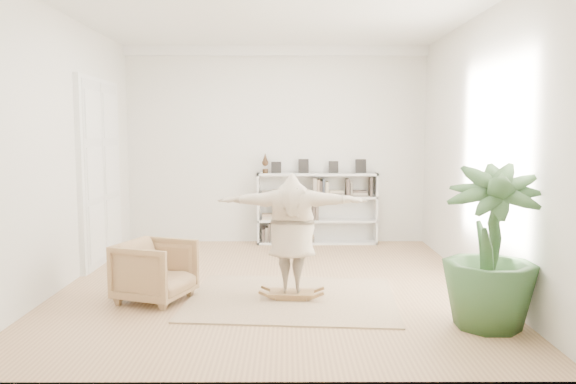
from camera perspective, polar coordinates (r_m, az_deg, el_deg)
The scene contains 9 objects.
floor at distance 7.68m, azimuth -1.57°, elevation -9.32°, with size 6.00×6.00×0.00m, color #A37954.
room_shell at distance 10.45m, azimuth -1.22°, elevation 14.15°, with size 6.00×6.00×6.00m.
doors at distance 9.19m, azimuth -18.49°, elevation 1.77°, with size 0.09×1.78×2.92m.
bookshelf at distance 10.33m, azimuth 2.93°, elevation -1.76°, with size 2.20×0.35×1.64m.
armchair at distance 7.04m, azimuth -13.32°, elevation -7.81°, with size 0.79×0.81×0.74m, color tan.
rug at distance 7.00m, azimuth 0.39°, elevation -10.75°, with size 2.50×2.00×0.02m, color tan.
rocker_board at distance 6.98m, azimuth 0.39°, elevation -10.27°, with size 0.57×0.37×0.12m.
person at distance 6.81m, azimuth 0.40°, elevation -3.85°, with size 1.79×0.49×1.46m, color #BCA88D.
houseplant at distance 6.20m, azimuth 19.84°, elevation -5.24°, with size 0.96×0.96×1.71m, color #31552A.
Camera 1 is at (0.19, -7.40, 2.03)m, focal length 35.00 mm.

